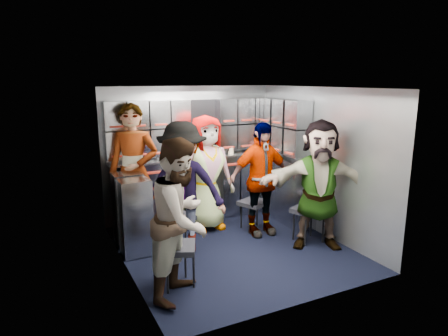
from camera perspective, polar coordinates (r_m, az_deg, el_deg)
name	(u,v)px	position (r m, az deg, el deg)	size (l,w,h in m)	color
floor	(233,248)	(5.43, 1.28, -11.37)	(3.00, 3.00, 0.00)	black
wall_back	(190,153)	(6.43, -4.85, 2.21)	(2.80, 0.04, 2.10)	#8D929A
wall_left	(123,184)	(4.63, -14.22, -2.24)	(0.04, 3.00, 2.10)	#8D929A
wall_right	(320,162)	(5.86, 13.57, 0.88)	(0.04, 3.00, 2.10)	#8D929A
ceiling	(234,88)	(4.96, 1.40, 11.38)	(2.80, 3.00, 0.02)	silver
cart_bank_back	(196,189)	(6.37, -4.07, -3.01)	(2.68, 0.38, 0.99)	#9197A0
cart_bank_left	(132,213)	(5.36, -12.98, -6.35)	(0.38, 0.76, 0.99)	#9197A0
counter	(195,157)	(6.25, -4.14, 1.59)	(2.68, 0.42, 0.03)	#BBBDC2
locker_bank_back	(193,126)	(6.23, -4.42, 5.98)	(2.68, 0.28, 0.82)	#9197A0
locker_bank_right	(284,126)	(6.25, 8.61, 5.89)	(0.28, 1.00, 0.82)	#9197A0
right_cabinet	(286,190)	(6.36, 8.83, -3.10)	(0.28, 1.20, 1.00)	#9197A0
coffee_niche	(202,126)	(6.35, -3.11, 5.94)	(0.46, 0.16, 0.84)	black
red_latch_strip	(200,168)	(6.09, -3.41, 0.02)	(2.60, 0.02, 0.03)	maroon
jump_seat_near_left	(176,250)	(4.40, -6.83, -11.53)	(0.51, 0.50, 0.47)	black
jump_seat_mid_left	(179,219)	(5.41, -6.49, -7.26)	(0.44, 0.42, 0.43)	black
jump_seat_center	(202,199)	(6.15, -3.18, -4.44)	(0.47, 0.46, 0.46)	black
jump_seat_mid_right	(253,204)	(5.95, 4.22, -5.16)	(0.48, 0.47, 0.44)	black
jump_seat_near_right	(309,211)	(5.62, 12.06, -6.09)	(0.53, 0.52, 0.49)	black
attendant_standing	(134,172)	(5.63, -12.75, -0.61)	(0.69, 0.45, 1.90)	black
attendant_arc_a	(181,219)	(4.08, -6.13, -7.20)	(0.80, 0.63, 1.65)	black
attendant_arc_b	(183,188)	(5.10, -5.94, -2.87)	(1.10, 0.63, 1.70)	black
attendant_arc_c	(206,173)	(5.88, -2.54, -0.73)	(0.83, 0.54, 1.70)	black
attendant_arc_d	(260,179)	(5.69, 5.21, -1.62)	(0.95, 0.40, 1.63)	black
attendant_arc_e	(319,185)	(5.37, 13.45, -2.33)	(1.58, 0.50, 1.71)	black
bottle_left	(172,150)	(6.04, -7.43, 2.54)	(0.07, 0.07, 0.26)	white
bottle_mid	(181,150)	(6.09, -6.11, 2.59)	(0.06, 0.06, 0.25)	white
bottle_right	(224,146)	(6.37, -0.06, 3.15)	(0.06, 0.06, 0.26)	white
cup_left	(134,159)	(5.89, -12.69, 1.26)	(0.08, 0.08, 0.10)	beige
cup_right	(231,150)	(6.42, 0.98, 2.53)	(0.09, 0.09, 0.10)	beige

